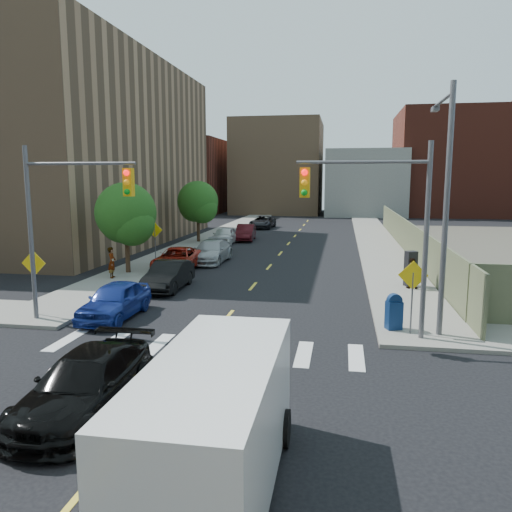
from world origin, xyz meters
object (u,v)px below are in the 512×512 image
at_px(parked_car_black, 169,276).
at_px(pedestrian_east, 411,273).
at_px(parked_car_maroon, 246,232).
at_px(parked_car_white, 225,235).
at_px(parked_car_grey, 263,222).
at_px(parked_car_silver, 211,251).
at_px(cargo_van, 217,418).
at_px(mailbox, 394,312).
at_px(parked_car_blue, 115,300).
at_px(parked_car_red, 177,259).
at_px(black_sedan, 86,384).
at_px(payphone, 411,269).
at_px(pedestrian_west, 112,262).

height_order(parked_car_black, pedestrian_east, pedestrian_east).
bearing_deg(pedestrian_east, parked_car_maroon, -53.65).
xyz_separation_m(parked_car_white, parked_car_grey, (1.06, 14.55, -0.05)).
relative_size(parked_car_silver, cargo_van, 0.93).
bearing_deg(parked_car_maroon, mailbox, -72.80).
bearing_deg(parked_car_blue, parked_car_red, 95.26).
relative_size(parked_car_black, parked_car_silver, 0.86).
distance_m(parked_car_blue, pedestrian_east, 14.67).
bearing_deg(parked_car_white, parked_car_black, -85.59).
xyz_separation_m(parked_car_blue, parked_car_black, (0.35, 5.53, -0.01)).
xyz_separation_m(black_sedan, payphone, (9.72, 15.85, 0.34)).
bearing_deg(black_sedan, pedestrian_east, 57.09).
xyz_separation_m(parked_car_blue, parked_car_silver, (0.35, 14.15, 0.01)).
bearing_deg(black_sedan, parked_car_black, 100.68).
relative_size(parked_car_red, black_sedan, 1.02).
bearing_deg(pedestrian_west, cargo_van, -160.73).
bearing_deg(cargo_van, parked_car_maroon, 99.95).
distance_m(parked_car_red, cargo_van, 22.59).
distance_m(parked_car_black, parked_car_red, 5.37).
height_order(parked_car_blue, parked_car_red, parked_car_blue).
bearing_deg(mailbox, parked_car_grey, 87.51).
height_order(parked_car_silver, pedestrian_east, pedestrian_east).
bearing_deg(payphone, black_sedan, -145.62).
height_order(parked_car_silver, parked_car_grey, parked_car_silver).
height_order(parked_car_blue, pedestrian_east, pedestrian_east).
distance_m(parked_car_grey, black_sedan, 46.28).
bearing_deg(pedestrian_east, parked_car_grey, -64.12).
bearing_deg(cargo_van, parked_car_blue, 123.67).
height_order(payphone, pedestrian_west, payphone).
xyz_separation_m(parked_car_red, pedestrian_east, (13.68, -3.46, 0.21)).
height_order(parked_car_blue, pedestrian_west, pedestrian_west).
distance_m(parked_car_black, pedestrian_west, 4.32).
height_order(parked_car_white, black_sedan, parked_car_white).
relative_size(parked_car_red, parked_car_white, 1.15).
bearing_deg(pedestrian_east, parked_car_red, -10.54).
relative_size(cargo_van, pedestrian_east, 3.62).
height_order(black_sedan, mailbox, mailbox).
xyz_separation_m(parked_car_black, parked_car_silver, (0.00, 8.62, 0.02)).
xyz_separation_m(mailbox, payphone, (1.60, 7.93, 0.27)).
xyz_separation_m(parked_car_red, parked_car_grey, (1.06, 27.43, -0.00)).
bearing_deg(parked_car_silver, mailbox, -51.26).
relative_size(parked_car_grey, payphone, 2.80).
height_order(cargo_van, pedestrian_west, cargo_van).
xyz_separation_m(parked_car_blue, parked_car_maroon, (0.35, 26.57, -0.01)).
distance_m(parked_car_maroon, parked_car_grey, 11.60).
bearing_deg(parked_car_blue, pedestrian_west, 116.71).
height_order(parked_car_grey, black_sedan, black_sedan).
bearing_deg(pedestrian_west, black_sedan, -168.16).
xyz_separation_m(parked_car_grey, black_sedan, (2.95, -46.19, 0.02)).
relative_size(parked_car_red, parked_car_maroon, 1.15).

